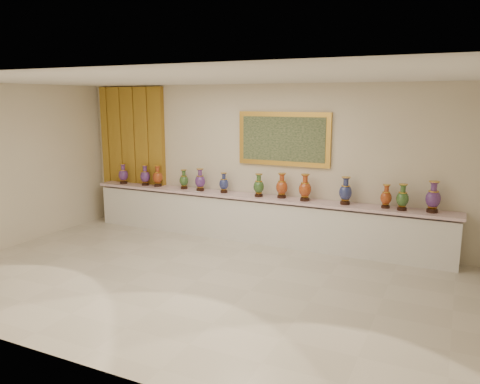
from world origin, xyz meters
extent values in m
plane|color=beige|center=(0.00, 0.00, 0.00)|extent=(8.00, 8.00, 0.00)
plane|color=beige|center=(0.00, 2.50, 1.50)|extent=(8.00, 0.00, 8.00)
plane|color=beige|center=(-4.00, 0.00, 1.50)|extent=(0.00, 5.00, 5.00)
plane|color=white|center=(0.00, 0.00, 3.00)|extent=(8.00, 8.00, 0.00)
cube|color=gold|center=(-3.03, 2.44, 1.50)|extent=(1.64, 0.14, 2.95)
cube|color=gold|center=(0.46, 2.46, 1.99)|extent=(1.80, 0.06, 1.00)
cube|color=#18311E|center=(0.46, 2.42, 1.99)|extent=(1.62, 0.02, 0.82)
cube|color=white|center=(0.00, 2.27, 0.41)|extent=(7.20, 0.42, 0.81)
cube|color=silver|center=(0.00, 2.25, 0.88)|extent=(7.28, 0.48, 0.05)
cylinder|color=black|center=(-3.15, 2.22, 0.92)|extent=(0.16, 0.16, 0.04)
cone|color=gold|center=(-3.15, 2.22, 0.97)|extent=(0.14, 0.14, 0.03)
ellipsoid|color=#27134D|center=(-3.15, 2.22, 1.09)|extent=(0.27, 0.27, 0.26)
cylinder|color=gold|center=(-3.15, 2.22, 1.20)|extent=(0.14, 0.14, 0.01)
cylinder|color=#27134D|center=(-3.15, 2.22, 1.26)|extent=(0.08, 0.08, 0.09)
cone|color=#27134D|center=(-3.15, 2.22, 1.32)|extent=(0.14, 0.14, 0.03)
cylinder|color=gold|center=(-3.15, 2.22, 1.34)|extent=(0.14, 0.14, 0.01)
cylinder|color=black|center=(-2.60, 2.26, 0.92)|extent=(0.16, 0.16, 0.04)
cone|color=gold|center=(-2.60, 2.26, 0.97)|extent=(0.14, 0.14, 0.03)
ellipsoid|color=#27134D|center=(-2.60, 2.26, 1.09)|extent=(0.26, 0.26, 0.26)
cylinder|color=gold|center=(-2.60, 2.26, 1.20)|extent=(0.14, 0.14, 0.01)
cylinder|color=#27134D|center=(-2.60, 2.26, 1.26)|extent=(0.08, 0.08, 0.09)
cone|color=#27134D|center=(-2.60, 2.26, 1.32)|extent=(0.14, 0.14, 0.03)
cylinder|color=gold|center=(-2.60, 2.26, 1.34)|extent=(0.14, 0.14, 0.01)
cylinder|color=black|center=(-2.29, 2.28, 0.92)|extent=(0.16, 0.16, 0.04)
cone|color=gold|center=(-2.29, 2.28, 0.97)|extent=(0.14, 0.14, 0.03)
ellipsoid|color=maroon|center=(-2.29, 2.28, 1.10)|extent=(0.23, 0.23, 0.26)
cylinder|color=gold|center=(-2.29, 2.28, 1.21)|extent=(0.14, 0.14, 0.01)
cylinder|color=maroon|center=(-2.29, 2.28, 1.26)|extent=(0.08, 0.08, 0.09)
cone|color=maroon|center=(-2.29, 2.28, 1.33)|extent=(0.14, 0.14, 0.03)
cylinder|color=gold|center=(-2.29, 2.28, 1.34)|extent=(0.15, 0.15, 0.01)
cylinder|color=black|center=(-1.63, 2.28, 0.92)|extent=(0.14, 0.14, 0.04)
cone|color=gold|center=(-1.63, 2.28, 0.96)|extent=(0.12, 0.12, 0.03)
ellipsoid|color=black|center=(-1.63, 2.28, 1.07)|extent=(0.20, 0.20, 0.23)
cylinder|color=gold|center=(-1.63, 2.28, 1.17)|extent=(0.13, 0.13, 0.01)
cylinder|color=black|center=(-1.63, 2.28, 1.22)|extent=(0.07, 0.07, 0.08)
cone|color=black|center=(-1.63, 2.28, 1.28)|extent=(0.13, 0.13, 0.03)
cylinder|color=gold|center=(-1.63, 2.28, 1.29)|extent=(0.13, 0.13, 0.01)
cylinder|color=black|center=(-1.22, 2.23, 0.92)|extent=(0.16, 0.16, 0.04)
cone|color=gold|center=(-1.22, 2.23, 0.97)|extent=(0.14, 0.14, 0.03)
ellipsoid|color=#27134D|center=(-1.22, 2.23, 1.10)|extent=(0.28, 0.28, 0.26)
cylinder|color=gold|center=(-1.22, 2.23, 1.21)|extent=(0.14, 0.14, 0.01)
cylinder|color=#27134D|center=(-1.22, 2.23, 1.26)|extent=(0.08, 0.08, 0.09)
cone|color=#27134D|center=(-1.22, 2.23, 1.33)|extent=(0.14, 0.14, 0.03)
cylinder|color=gold|center=(-1.22, 2.23, 1.35)|extent=(0.15, 0.15, 0.01)
cylinder|color=black|center=(-0.70, 2.27, 0.92)|extent=(0.14, 0.14, 0.04)
cone|color=gold|center=(-0.70, 2.27, 0.96)|extent=(0.12, 0.12, 0.03)
ellipsoid|color=#08123A|center=(-0.70, 2.27, 1.07)|extent=(0.23, 0.23, 0.23)
cylinder|color=gold|center=(-0.70, 2.27, 1.17)|extent=(0.13, 0.13, 0.01)
cylinder|color=#08123A|center=(-0.70, 2.27, 1.22)|extent=(0.07, 0.07, 0.08)
cone|color=#08123A|center=(-0.70, 2.27, 1.28)|extent=(0.13, 0.13, 0.03)
cylinder|color=gold|center=(-0.70, 2.27, 1.29)|extent=(0.13, 0.13, 0.01)
cylinder|color=black|center=(0.07, 2.21, 0.92)|extent=(0.15, 0.15, 0.04)
cone|color=gold|center=(0.07, 2.21, 0.97)|extent=(0.14, 0.14, 0.03)
ellipsoid|color=black|center=(0.07, 2.21, 1.09)|extent=(0.27, 0.27, 0.25)
cylinder|color=gold|center=(0.07, 2.21, 1.20)|extent=(0.14, 0.14, 0.01)
cylinder|color=black|center=(0.07, 2.21, 1.25)|extent=(0.08, 0.08, 0.09)
cone|color=black|center=(0.07, 2.21, 1.32)|extent=(0.14, 0.14, 0.03)
cylinder|color=gold|center=(0.07, 2.21, 1.33)|extent=(0.14, 0.14, 0.01)
cylinder|color=black|center=(0.51, 2.29, 0.92)|extent=(0.17, 0.17, 0.05)
cone|color=gold|center=(0.51, 2.29, 0.97)|extent=(0.14, 0.14, 0.03)
ellipsoid|color=maroon|center=(0.51, 2.29, 1.10)|extent=(0.24, 0.24, 0.27)
cylinder|color=gold|center=(0.51, 2.29, 1.22)|extent=(0.15, 0.15, 0.01)
cylinder|color=maroon|center=(0.51, 2.29, 1.28)|extent=(0.09, 0.09, 0.10)
cone|color=maroon|center=(0.51, 2.29, 1.34)|extent=(0.15, 0.15, 0.04)
cylinder|color=gold|center=(0.51, 2.29, 1.36)|extent=(0.15, 0.15, 0.01)
cylinder|color=black|center=(0.97, 2.24, 0.92)|extent=(0.17, 0.17, 0.05)
cone|color=gold|center=(0.97, 2.24, 0.98)|extent=(0.15, 0.15, 0.03)
ellipsoid|color=maroon|center=(0.97, 2.24, 1.11)|extent=(0.28, 0.28, 0.28)
cylinder|color=gold|center=(0.97, 2.24, 1.23)|extent=(0.16, 0.16, 0.01)
cylinder|color=maroon|center=(0.97, 2.24, 1.30)|extent=(0.09, 0.09, 0.10)
cone|color=maroon|center=(0.97, 2.24, 1.37)|extent=(0.16, 0.16, 0.04)
cylinder|color=gold|center=(0.97, 2.24, 1.39)|extent=(0.16, 0.16, 0.01)
cylinder|color=black|center=(1.71, 2.26, 0.92)|extent=(0.17, 0.17, 0.05)
cone|color=gold|center=(1.71, 2.26, 0.98)|extent=(0.15, 0.15, 0.03)
ellipsoid|color=#08123A|center=(1.71, 2.26, 1.11)|extent=(0.29, 0.29, 0.28)
cylinder|color=gold|center=(1.71, 2.26, 1.23)|extent=(0.16, 0.16, 0.01)
cylinder|color=#08123A|center=(1.71, 2.26, 1.29)|extent=(0.09, 0.09, 0.10)
cone|color=#08123A|center=(1.71, 2.26, 1.36)|extent=(0.16, 0.16, 0.04)
cylinder|color=gold|center=(1.71, 2.26, 1.38)|extent=(0.16, 0.16, 0.01)
cylinder|color=black|center=(2.39, 2.27, 0.92)|extent=(0.14, 0.14, 0.04)
cone|color=gold|center=(2.39, 2.27, 0.96)|extent=(0.13, 0.13, 0.03)
ellipsoid|color=maroon|center=(2.39, 2.27, 1.08)|extent=(0.24, 0.24, 0.23)
cylinder|color=gold|center=(2.39, 2.27, 1.18)|extent=(0.13, 0.13, 0.01)
cylinder|color=maroon|center=(2.39, 2.27, 1.23)|extent=(0.08, 0.08, 0.09)
cone|color=maroon|center=(2.39, 2.27, 1.29)|extent=(0.13, 0.13, 0.03)
cylinder|color=gold|center=(2.39, 2.27, 1.30)|extent=(0.13, 0.13, 0.01)
cylinder|color=black|center=(2.66, 2.22, 0.92)|extent=(0.16, 0.16, 0.04)
cone|color=gold|center=(2.66, 2.22, 0.97)|extent=(0.14, 0.14, 0.03)
ellipsoid|color=black|center=(2.66, 2.22, 1.09)|extent=(0.25, 0.25, 0.26)
cylinder|color=gold|center=(2.66, 2.22, 1.20)|extent=(0.14, 0.14, 0.01)
cylinder|color=black|center=(2.66, 2.22, 1.26)|extent=(0.08, 0.08, 0.09)
cone|color=black|center=(2.66, 2.22, 1.32)|extent=(0.14, 0.14, 0.03)
cylinder|color=gold|center=(2.66, 2.22, 1.34)|extent=(0.14, 0.14, 0.01)
cylinder|color=black|center=(3.13, 2.28, 0.93)|extent=(0.18, 0.18, 0.05)
cone|color=gold|center=(3.13, 2.28, 0.98)|extent=(0.16, 0.16, 0.03)
ellipsoid|color=#27134D|center=(3.13, 2.28, 1.12)|extent=(0.27, 0.27, 0.30)
cylinder|color=gold|center=(3.13, 2.28, 1.25)|extent=(0.16, 0.16, 0.01)
cylinder|color=#27134D|center=(3.13, 2.28, 1.32)|extent=(0.10, 0.10, 0.11)
cone|color=#27134D|center=(3.13, 2.28, 1.39)|extent=(0.16, 0.16, 0.04)
cylinder|color=gold|center=(3.13, 2.28, 1.41)|extent=(0.17, 0.17, 0.01)
cube|color=white|center=(-1.23, 2.13, 0.90)|extent=(0.10, 0.06, 0.00)
camera|label=1|loc=(3.48, -5.79, 2.72)|focal=35.00mm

